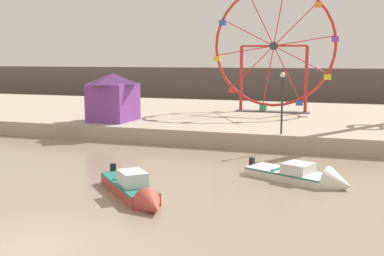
{
  "coord_description": "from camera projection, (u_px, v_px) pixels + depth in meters",
  "views": [
    {
      "loc": [
        8.97,
        -11.31,
        5.68
      ],
      "look_at": [
        1.27,
        11.63,
        2.12
      ],
      "focal_mm": 44.31,
      "sensor_mm": 36.0,
      "label": 1
    }
  ],
  "objects": [
    {
      "name": "ground_plane",
      "position": [
        29.0,
        249.0,
        14.26
      ],
      "size": [
        240.0,
        240.0,
        0.0
      ],
      "primitive_type": "plane",
      "color": "gray"
    },
    {
      "name": "quay_promenade",
      "position": [
        241.0,
        118.0,
        41.12
      ],
      "size": [
        110.0,
        22.8,
        1.05
      ],
      "primitive_type": "cube",
      "color": "tan",
      "rests_on": "ground_plane"
    },
    {
      "name": "distant_town_skyline",
      "position": [
        283.0,
        84.0,
        65.34
      ],
      "size": [
        140.0,
        3.0,
        4.4
      ],
      "primitive_type": "cube",
      "color": "#564C47",
      "rests_on": "ground_plane"
    },
    {
      "name": "motorboat_faded_red",
      "position": [
        135.0,
        191.0,
        19.27
      ],
      "size": [
        4.74,
        4.82,
        1.41
      ],
      "rotation": [
        0.0,
        0.0,
        5.49
      ],
      "color": "#B24238",
      "rests_on": "ground_plane"
    },
    {
      "name": "motorboat_white_red_stripe",
      "position": [
        308.0,
        177.0,
        21.77
      ],
      "size": [
        5.32,
        3.51,
        1.46
      ],
      "rotation": [
        0.0,
        0.0,
        5.86
      ],
      "color": "silver",
      "rests_on": "ground_plane"
    },
    {
      "name": "ferris_wheel_red_frame",
      "position": [
        274.0,
        48.0,
        40.59
      ],
      "size": [
        10.64,
        1.2,
        10.93
      ],
      "color": "red",
      "rests_on": "quay_promenade"
    },
    {
      "name": "carnival_booth_purple_stall",
      "position": [
        113.0,
        96.0,
        35.28
      ],
      "size": [
        3.27,
        3.72,
        3.57
      ],
      "rotation": [
        0.0,
        0.0,
        -0.03
      ],
      "color": "purple",
      "rests_on": "quay_promenade"
    },
    {
      "name": "promenade_lamp_near",
      "position": [
        282.0,
        94.0,
        28.99
      ],
      "size": [
        0.32,
        0.32,
        3.81
      ],
      "color": "#2D2D33",
      "rests_on": "quay_promenade"
    }
  ]
}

